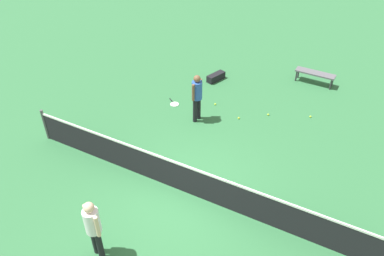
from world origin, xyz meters
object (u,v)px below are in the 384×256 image
at_px(tennis_ball_near_player, 268,115).
at_px(tennis_ball_baseline, 239,118).
at_px(player_far_side, 93,226).
at_px(tennis_ball_by_net, 215,104).
at_px(equipment_bag, 217,77).
at_px(courtside_bench, 315,74).
at_px(tennis_racket_near_player, 174,104).
at_px(tennis_ball_midcourt, 310,117).
at_px(player_near_side, 197,94).

bearing_deg(tennis_ball_near_player, tennis_ball_baseline, 39.50).
xyz_separation_m(player_far_side, tennis_ball_by_net, (0.33, -6.86, -0.98)).
relative_size(tennis_ball_baseline, equipment_bag, 0.08).
height_order(tennis_ball_baseline, courtside_bench, courtside_bench).
xyz_separation_m(tennis_ball_by_net, equipment_bag, (0.74, -1.68, 0.11)).
distance_m(courtside_bench, equipment_bag, 3.81).
relative_size(tennis_ball_by_net, courtside_bench, 0.04).
bearing_deg(tennis_racket_near_player, tennis_ball_midcourt, -161.99).
bearing_deg(tennis_ball_by_net, player_near_side, 81.47).
distance_m(tennis_ball_near_player, equipment_bag, 2.99).
bearing_deg(tennis_ball_midcourt, player_near_side, 29.98).
distance_m(player_near_side, tennis_ball_midcourt, 4.03).
relative_size(tennis_ball_midcourt, tennis_ball_baseline, 1.00).
bearing_deg(tennis_ball_by_net, player_far_side, 92.76).
xyz_separation_m(tennis_ball_near_player, courtside_bench, (-0.84, -2.95, 0.38)).
distance_m(player_far_side, tennis_racket_near_player, 6.51).
bearing_deg(tennis_ball_baseline, tennis_racket_near_player, 5.76).
bearing_deg(equipment_bag, tennis_ball_midcourt, 167.92).
relative_size(tennis_racket_near_player, courtside_bench, 0.38).
bearing_deg(tennis_ball_near_player, player_near_side, 33.97).
relative_size(player_near_side, tennis_ball_midcourt, 25.76).
height_order(tennis_ball_midcourt, equipment_bag, equipment_bag).
height_order(tennis_ball_near_player, courtside_bench, courtside_bench).
distance_m(player_far_side, courtside_bench, 10.38).
xyz_separation_m(tennis_ball_baseline, courtside_bench, (-1.66, -3.62, 0.38)).
distance_m(tennis_ball_by_net, tennis_ball_midcourt, 3.32).
bearing_deg(player_near_side, tennis_racket_near_player, -22.10).
relative_size(tennis_ball_near_player, tennis_ball_midcourt, 1.00).
distance_m(player_far_side, tennis_ball_baseline, 6.57).
xyz_separation_m(player_near_side, tennis_ball_midcourt, (-3.38, -1.95, -0.98)).
height_order(player_far_side, tennis_racket_near_player, player_far_side).
xyz_separation_m(tennis_racket_near_player, courtside_bench, (-4.07, -3.87, 0.40)).
distance_m(tennis_ball_near_player, tennis_ball_midcourt, 1.43).
xyz_separation_m(tennis_ball_near_player, tennis_ball_by_net, (1.90, 0.27, 0.00)).
height_order(player_far_side, courtside_bench, player_far_side).
height_order(tennis_racket_near_player, tennis_ball_by_net, tennis_ball_by_net).
relative_size(player_near_side, tennis_ball_by_net, 25.76).
bearing_deg(tennis_ball_midcourt, courtside_bench, -78.68).
distance_m(player_near_side, player_far_side, 5.76).
bearing_deg(tennis_racket_near_player, equipment_bag, -104.33).
bearing_deg(courtside_bench, tennis_racket_near_player, 43.52).
bearing_deg(equipment_bag, tennis_ball_baseline, 131.11).
height_order(tennis_racket_near_player, tennis_ball_midcourt, tennis_ball_midcourt).
xyz_separation_m(player_near_side, equipment_bag, (0.57, -2.80, -0.87)).
distance_m(player_far_side, tennis_ball_midcourt, 8.27).
height_order(tennis_ball_midcourt, courtside_bench, courtside_bench).
distance_m(tennis_ball_midcourt, tennis_ball_baseline, 2.47).
bearing_deg(tennis_ball_baseline, player_far_side, 83.40).
xyz_separation_m(tennis_racket_near_player, tennis_ball_by_net, (-1.33, -0.65, 0.02)).
relative_size(tennis_ball_baseline, courtside_bench, 0.04).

